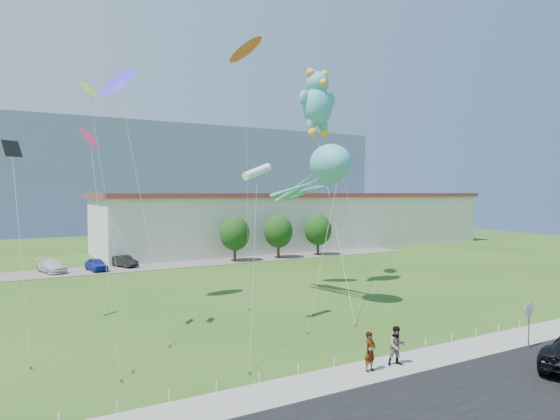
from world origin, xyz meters
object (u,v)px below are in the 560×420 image
object	(u,v)px
parked_car_black	(124,261)
teddy_bear_kite	(317,101)
warehouse	(303,220)
pedestrian_left	(370,352)
octopus_kite	(320,175)
parked_car_blue	(96,264)
parked_car_white	(51,266)
stop_sign	(529,314)
pedestrian_right	(397,346)

from	to	relation	value
parked_car_black	teddy_bear_kite	xyz separation A→B (m)	(11.69, -20.72, 15.35)
warehouse	teddy_bear_kite	size ratio (longest dim) A/B	3.26
pedestrian_left	octopus_kite	size ratio (longest dim) A/B	0.15
warehouse	pedestrian_left	size ratio (longest dim) A/B	33.72
warehouse	parked_car_blue	size ratio (longest dim) A/B	15.88
parked_car_black	warehouse	bearing A→B (deg)	-3.97
teddy_bear_kite	parked_car_black	bearing A→B (deg)	119.42
pedestrian_left	parked_car_black	size ratio (longest dim) A/B	0.48
warehouse	parked_car_white	size ratio (longest dim) A/B	13.40
teddy_bear_kite	warehouse	bearing A→B (deg)	59.67
warehouse	teddy_bear_kite	xyz separation A→B (m)	(-16.86, -28.83, 11.91)
parked_car_black	teddy_bear_kite	bearing A→B (deg)	-80.40
pedestrian_left	teddy_bear_kite	bearing A→B (deg)	48.99
stop_sign	octopus_kite	world-z (taller)	octopus_kite
pedestrian_left	teddy_bear_kite	world-z (taller)	teddy_bear_kite
pedestrian_right	parked_car_blue	distance (m)	38.11
warehouse	octopus_kite	world-z (taller)	octopus_kite
warehouse	parked_car_white	distance (m)	37.01
stop_sign	parked_car_black	size ratio (longest dim) A/B	0.66
warehouse	pedestrian_left	bearing A→B (deg)	-119.13
pedestrian_left	pedestrian_right	bearing A→B (deg)	-14.25
parked_car_black	stop_sign	bearing A→B (deg)	-93.10
parked_car_white	parked_car_black	size ratio (longest dim) A/B	1.20
parked_car_black	pedestrian_left	bearing A→B (deg)	-106.17
warehouse	pedestrian_right	xyz separation A→B (m)	(-24.44, -46.81, -3.10)
parked_car_white	pedestrian_right	bearing A→B (deg)	-88.74
pedestrian_right	parked_car_white	world-z (taller)	pedestrian_right
stop_sign	pedestrian_left	world-z (taller)	stop_sign
stop_sign	teddy_bear_kite	xyz separation A→B (m)	(-0.36, 19.38, 14.17)
parked_car_white	parked_car_black	xyz separation A→B (m)	(7.35, 0.21, -0.04)
pedestrian_right	warehouse	bearing A→B (deg)	80.65
stop_sign	pedestrian_left	bearing A→B (deg)	171.62
pedestrian_left	stop_sign	bearing A→B (deg)	-22.23
warehouse	pedestrian_right	world-z (taller)	warehouse
pedestrian_left	parked_car_white	world-z (taller)	pedestrian_left
parked_car_blue	teddy_bear_kite	size ratio (longest dim) A/B	0.21
pedestrian_right	parked_car_blue	xyz separation A→B (m)	(-7.24, 37.41, -0.31)
pedestrian_left	pedestrian_right	size ratio (longest dim) A/B	0.98
parked_car_white	parked_car_black	world-z (taller)	parked_car_white
warehouse	parked_car_blue	distance (m)	33.22
octopus_kite	parked_car_white	bearing A→B (deg)	121.48
parked_car_white	teddy_bear_kite	distance (m)	31.91
octopus_kite	teddy_bear_kite	bearing A→B (deg)	57.57
parked_car_black	octopus_kite	bearing A→B (deg)	-91.88
parked_car_white	octopus_kite	distance (m)	31.42
pedestrian_left	teddy_bear_kite	size ratio (longest dim) A/B	0.10
stop_sign	parked_car_black	world-z (taller)	stop_sign
parked_car_black	octopus_kite	distance (m)	28.66
pedestrian_right	octopus_kite	distance (m)	15.97
pedestrian_left	pedestrian_right	xyz separation A→B (m)	(1.64, -0.01, 0.02)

